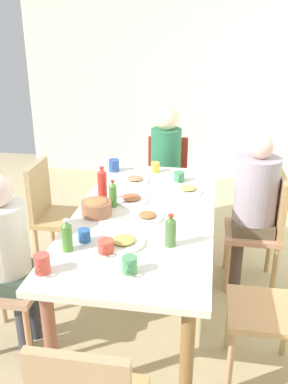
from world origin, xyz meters
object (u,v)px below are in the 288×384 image
plate_3 (147,217)px  cup_6 (84,236)px  plate_0 (188,190)px  chair_0 (280,302)px  plate_1 (124,242)px  person_4 (166,160)px  chair_5 (264,225)px  chair_4 (166,179)px  bottle_1 (67,236)px  dining_table (144,225)px  cup_3 (155,167)px  cup_1 (106,246)px  plate_2 (135,180)px  cup_4 (114,165)px  bottle_3 (171,231)px  cup_5 (130,265)px  cup_2 (179,177)px  cup_0 (42,264)px  person_5 (254,199)px  bowl_0 (97,207)px  bottle_2 (102,185)px  person_1 (6,250)px  bottle_0 (113,194)px  plate_4 (131,199)px  chair_2 (52,209)px

plate_3 → cup_6: (0.35, -0.31, 0.02)m
plate_0 → cup_6: bearing=-32.0°
chair_0 → plate_1: (-0.05, -0.88, 0.27)m
person_4 → cup_6: bearing=-9.4°
chair_5 → plate_0: size_ratio=4.11×
person_4 → cup_6: person_4 is taller
chair_4 → bottle_1: (1.86, -0.34, 0.34)m
dining_table → chair_5: bearing=119.5°
cup_3 → cup_1: bearing=-3.7°
plate_2 → cup_1: 1.08m
dining_table → plate_1: size_ratio=7.86×
cup_4 → person_4: bearing=140.1°
chair_5 → plate_1: size_ratio=3.76×
chair_4 → cup_1: 1.87m
bottle_3 → cup_6: bearing=-85.7°
plate_0 → cup_5: cup_5 is taller
plate_2 → cup_2: 0.35m
cup_0 → cup_5: cup_0 is taller
plate_2 → cup_6: (0.99, -0.11, 0.02)m
dining_table → cup_2: cup_2 is taller
cup_4 → bottle_3: 1.31m
dining_table → person_5: person_5 is taller
cup_2 → dining_table: bearing=-15.6°
bowl_0 → bottle_2: size_ratio=0.76×
person_1 → cup_2: 1.43m
bottle_0 → cup_5: bearing=19.1°
cup_4 → plate_4: bearing=24.0°
chair_4 → plate_2: bearing=-12.3°
plate_0 → plate_2: 0.44m
bowl_0 → cup_1: bowl_0 is taller
plate_0 → chair_2: bearing=-92.5°
plate_1 → cup_2: cup_2 is taller
chair_2 → cup_0: size_ratio=7.76×
cup_6 → plate_3: bearing=138.9°
chair_4 → chair_5: (0.85, 0.83, 0.00)m
plate_2 → cup_5: (1.25, 0.21, 0.03)m
plate_0 → plate_3: same height
person_5 → plate_3: size_ratio=5.95×
plate_4 → bottle_2: (0.04, -0.20, 0.11)m
cup_5 → cup_0: bearing=-80.4°
person_4 → person_5: person_4 is taller
person_4 → plate_4: 1.06m
cup_6 → bottle_3: (-0.04, 0.49, 0.05)m
person_5 → cup_5: 1.36m
cup_5 → bottle_3: size_ratio=0.58×
chair_0 → cup_2: 1.31m
person_4 → cup_5: bearing=1.2°
cup_4 → person_1: bearing=-16.1°
person_5 → chair_2: bearing=-90.0°
cup_0 → cup_4: 1.54m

